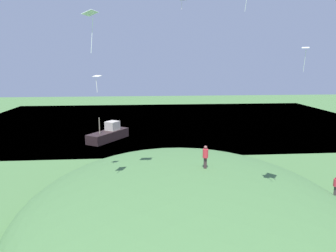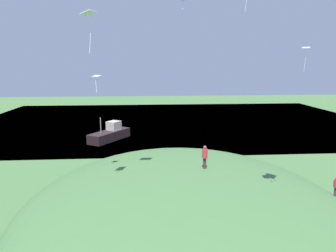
{
  "view_description": "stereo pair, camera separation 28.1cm",
  "coord_description": "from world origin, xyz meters",
  "px_view_note": "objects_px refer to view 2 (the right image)",
  "views": [
    {
      "loc": [
        32.44,
        -6.11,
        11.55
      ],
      "look_at": [
        4.63,
        -3.78,
        5.91
      ],
      "focal_mm": 32.94,
      "sensor_mm": 36.0,
      "label": 1
    },
    {
      "loc": [
        32.46,
        -5.83,
        11.55
      ],
      "look_at": [
        4.63,
        -3.78,
        5.91
      ],
      "focal_mm": 32.94,
      "sensor_mm": 36.0,
      "label": 2
    }
  ],
  "objects_px": {
    "person_with_child": "(205,154)",
    "kite_9": "(89,16)",
    "kite_2": "(96,77)",
    "person_near_shore": "(336,184)",
    "mooring_post": "(190,152)",
    "kite_3": "(306,51)",
    "boat_on_lake": "(110,134)",
    "kite_7": "(184,0)"
  },
  "relations": [
    {
      "from": "boat_on_lake",
      "to": "mooring_post",
      "type": "xyz_separation_m",
      "value": [
        9.34,
        11.12,
        -0.4
      ]
    },
    {
      "from": "kite_2",
      "to": "kite_7",
      "type": "relative_size",
      "value": 1.14
    },
    {
      "from": "person_with_child",
      "to": "person_near_shore",
      "type": "distance_m",
      "value": 10.44
    },
    {
      "from": "kite_2",
      "to": "kite_9",
      "type": "bearing_deg",
      "value": 5.18
    },
    {
      "from": "mooring_post",
      "to": "kite_9",
      "type": "bearing_deg",
      "value": -25.01
    },
    {
      "from": "boat_on_lake",
      "to": "kite_7",
      "type": "height_order",
      "value": "kite_7"
    },
    {
      "from": "mooring_post",
      "to": "kite_3",
      "type": "bearing_deg",
      "value": 35.17
    },
    {
      "from": "kite_2",
      "to": "kite_7",
      "type": "xyz_separation_m",
      "value": [
        -13.2,
        7.98,
        7.99
      ]
    },
    {
      "from": "person_near_shore",
      "to": "kite_3",
      "type": "xyz_separation_m",
      "value": [
        -4.59,
        -0.95,
        10.2
      ]
    },
    {
      "from": "kite_7",
      "to": "person_near_shore",
      "type": "bearing_deg",
      "value": 34.5
    },
    {
      "from": "person_with_child",
      "to": "mooring_post",
      "type": "distance_m",
      "value": 15.53
    },
    {
      "from": "person_with_child",
      "to": "kite_2",
      "type": "height_order",
      "value": "kite_2"
    },
    {
      "from": "person_near_shore",
      "to": "kite_9",
      "type": "height_order",
      "value": "kite_9"
    },
    {
      "from": "person_near_shore",
      "to": "kite_2",
      "type": "relative_size",
      "value": 1.28
    },
    {
      "from": "kite_2",
      "to": "kite_7",
      "type": "height_order",
      "value": "kite_7"
    },
    {
      "from": "person_near_shore",
      "to": "kite_2",
      "type": "bearing_deg",
      "value": -149.42
    },
    {
      "from": "person_with_child",
      "to": "kite_9",
      "type": "bearing_deg",
      "value": 27.0
    },
    {
      "from": "person_with_child",
      "to": "kite_9",
      "type": "distance_m",
      "value": 12.82
    },
    {
      "from": "kite_7",
      "to": "kite_3",
      "type": "bearing_deg",
      "value": 42.05
    },
    {
      "from": "boat_on_lake",
      "to": "kite_9",
      "type": "distance_m",
      "value": 31.19
    },
    {
      "from": "kite_2",
      "to": "kite_3",
      "type": "xyz_separation_m",
      "value": [
        -2.94,
        17.24,
        2.05
      ]
    },
    {
      "from": "person_with_child",
      "to": "kite_2",
      "type": "bearing_deg",
      "value": -3.18
    },
    {
      "from": "person_with_child",
      "to": "kite_2",
      "type": "relative_size",
      "value": 1.48
    },
    {
      "from": "person_near_shore",
      "to": "kite_7",
      "type": "height_order",
      "value": "kite_7"
    },
    {
      "from": "mooring_post",
      "to": "person_with_child",
      "type": "bearing_deg",
      "value": -4.17
    },
    {
      "from": "boat_on_lake",
      "to": "person_near_shore",
      "type": "xyz_separation_m",
      "value": [
        25.41,
        20.16,
        1.52
      ]
    },
    {
      "from": "person_with_child",
      "to": "person_near_shore",
      "type": "bearing_deg",
      "value": 173.79
    },
    {
      "from": "person_near_shore",
      "to": "mooring_post",
      "type": "relative_size",
      "value": 1.55
    },
    {
      "from": "boat_on_lake",
      "to": "kite_2",
      "type": "distance_m",
      "value": 25.72
    },
    {
      "from": "boat_on_lake",
      "to": "person_near_shore",
      "type": "relative_size",
      "value": 4.76
    },
    {
      "from": "boat_on_lake",
      "to": "kite_2",
      "type": "relative_size",
      "value": 6.11
    },
    {
      "from": "kite_2",
      "to": "person_with_child",
      "type": "bearing_deg",
      "value": 86.49
    },
    {
      "from": "kite_2",
      "to": "mooring_post",
      "type": "distance_m",
      "value": 19.83
    },
    {
      "from": "boat_on_lake",
      "to": "kite_2",
      "type": "xyz_separation_m",
      "value": [
        23.76,
        1.97,
        9.67
      ]
    },
    {
      "from": "kite_3",
      "to": "mooring_post",
      "type": "height_order",
      "value": "kite_3"
    },
    {
      "from": "kite_3",
      "to": "kite_9",
      "type": "relative_size",
      "value": 0.9
    },
    {
      "from": "person_with_child",
      "to": "kite_2",
      "type": "distance_m",
      "value": 9.99
    },
    {
      "from": "person_near_shore",
      "to": "kite_3",
      "type": "height_order",
      "value": "kite_3"
    },
    {
      "from": "kite_7",
      "to": "mooring_post",
      "type": "bearing_deg",
      "value": 136.03
    },
    {
      "from": "kite_7",
      "to": "person_with_child",
      "type": "bearing_deg",
      "value": 0.36
    },
    {
      "from": "person_with_child",
      "to": "kite_7",
      "type": "height_order",
      "value": "kite_7"
    },
    {
      "from": "person_with_child",
      "to": "mooring_post",
      "type": "xyz_separation_m",
      "value": [
        -14.91,
        1.09,
        -4.2
      ]
    }
  ]
}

